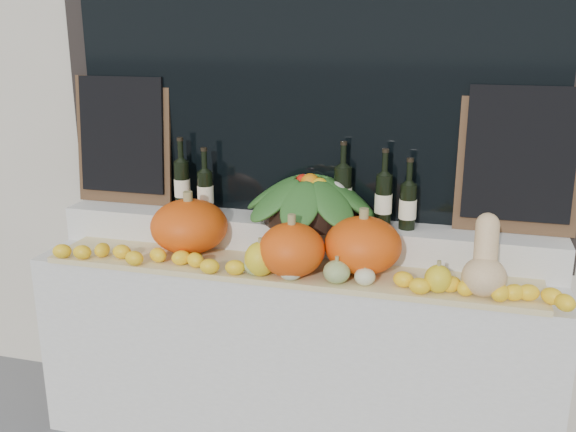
{
  "coord_description": "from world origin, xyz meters",
  "views": [
    {
      "loc": [
        0.69,
        -1.05,
        1.89
      ],
      "look_at": [
        0.0,
        1.45,
        1.12
      ],
      "focal_mm": 40.0,
      "sensor_mm": 36.0,
      "label": 1
    }
  ],
  "objects": [
    {
      "name": "chalkboard_right",
      "position": [
        0.92,
        1.74,
        1.36
      ],
      "size": [
        0.5,
        0.08,
        0.62
      ],
      "rotation": [
        -0.09,
        0.0,
        0.0
      ],
      "color": "#4C331E",
      "rests_on": "rear_tier"
    },
    {
      "name": "chalkboard_left",
      "position": [
        -0.92,
        1.74,
        1.36
      ],
      "size": [
        0.5,
        0.08,
        0.62
      ],
      "rotation": [
        -0.09,
        0.0,
        0.0
      ],
      "color": "#4C331E",
      "rests_on": "rear_tier"
    },
    {
      "name": "wine_bottle_near_right",
      "position": [
        0.37,
        1.66,
        1.16
      ],
      "size": [
        0.08,
        0.08,
        0.35
      ],
      "color": "black",
      "rests_on": "rear_tier"
    },
    {
      "name": "decorative_gourds",
      "position": [
        0.14,
        1.29,
        0.96
      ],
      "size": [
        0.83,
        0.14,
        0.17
      ],
      "color": "#386E21",
      "rests_on": "straw_bedding"
    },
    {
      "name": "display_sill",
      "position": [
        0.0,
        1.52,
        0.44
      ],
      "size": [
        2.3,
        0.55,
        0.88
      ],
      "primitive_type": "cube",
      "color": "silver",
      "rests_on": "ground"
    },
    {
      "name": "pumpkin_right",
      "position": [
        0.32,
        1.44,
        1.02
      ],
      "size": [
        0.39,
        0.39,
        0.23
      ],
      "primitive_type": "ellipsoid",
      "rotation": [
        0.0,
        0.0,
        0.24
      ],
      "color": "#EC520C",
      "rests_on": "straw_bedding"
    },
    {
      "name": "butternut_squash",
      "position": [
        0.8,
        1.35,
        1.02
      ],
      "size": [
        0.17,
        0.22,
        0.3
      ],
      "color": "#E0B784",
      "rests_on": "straw_bedding"
    },
    {
      "name": "produce_bowl",
      "position": [
        0.04,
        1.66,
        1.15
      ],
      "size": [
        0.64,
        0.64,
        0.23
      ],
      "color": "black",
      "rests_on": "rear_tier"
    },
    {
      "name": "straw_bedding",
      "position": [
        0.0,
        1.4,
        0.89
      ],
      "size": [
        2.1,
        0.32,
        0.02
      ],
      "primitive_type": "cube",
      "color": "tan",
      "rests_on": "display_sill"
    },
    {
      "name": "wine_bottle_near_left",
      "position": [
        -0.46,
        1.66,
        1.14
      ],
      "size": [
        0.08,
        0.08,
        0.31
      ],
      "color": "black",
      "rests_on": "rear_tier"
    },
    {
      "name": "wine_bottle_far_left",
      "position": [
        -0.59,
        1.68,
        1.16
      ],
      "size": [
        0.08,
        0.08,
        0.35
      ],
      "color": "black",
      "rests_on": "rear_tier"
    },
    {
      "name": "rear_tier",
      "position": [
        0.0,
        1.68,
        0.96
      ],
      "size": [
        2.3,
        0.25,
        0.16
      ],
      "primitive_type": "cube",
      "color": "silver",
      "rests_on": "display_sill"
    },
    {
      "name": "pumpkin_center",
      "position": [
        0.05,
        1.33,
        1.02
      ],
      "size": [
        0.36,
        0.36,
        0.22
      ],
      "primitive_type": "ellipsoid",
      "rotation": [
        0.0,
        0.0,
        0.41
      ],
      "color": "#EC520C",
      "rests_on": "straw_bedding"
    },
    {
      "name": "lemon_heap",
      "position": [
        0.0,
        1.29,
        0.94
      ],
      "size": [
        2.2,
        0.16,
        0.06
      ],
      "primitive_type": null,
      "color": "yellow",
      "rests_on": "straw_bedding"
    },
    {
      "name": "pumpkin_left",
      "position": [
        -0.47,
        1.48,
        1.03
      ],
      "size": [
        0.46,
        0.46,
        0.24
      ],
      "primitive_type": "ellipsoid",
      "rotation": [
        0.0,
        0.0,
        0.42
      ],
      "color": "#EC520C",
      "rests_on": "straw_bedding"
    },
    {
      "name": "wine_bottle_tall",
      "position": [
        0.18,
        1.7,
        1.17
      ],
      "size": [
        0.08,
        0.08,
        0.36
      ],
      "color": "black",
      "rests_on": "rear_tier"
    },
    {
      "name": "wine_bottle_far_right",
      "position": [
        0.48,
        1.66,
        1.14
      ],
      "size": [
        0.08,
        0.08,
        0.31
      ],
      "color": "black",
      "rests_on": "rear_tier"
    }
  ]
}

